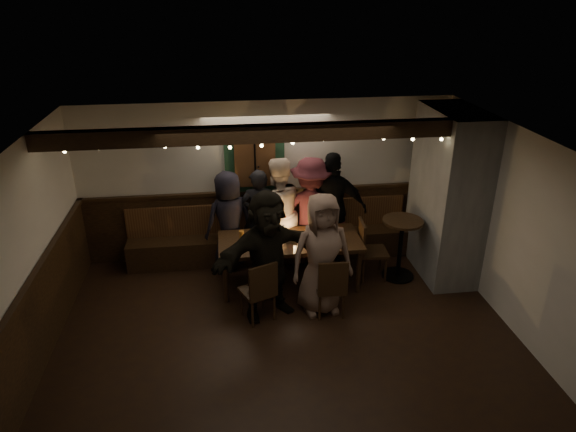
{
  "coord_description": "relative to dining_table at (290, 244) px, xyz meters",
  "views": [
    {
      "loc": [
        -0.71,
        -5.32,
        4.21
      ],
      "look_at": [
        0.22,
        1.6,
        1.05
      ],
      "focal_mm": 32.0,
      "sensor_mm": 36.0,
      "label": 1
    }
  ],
  "objects": [
    {
      "name": "person_e",
      "position": [
        0.78,
        0.65,
        0.24
      ],
      "size": [
        1.17,
        0.7,
        1.86
      ],
      "primitive_type": "imported",
      "rotation": [
        0.0,
        0.0,
        2.9
      ],
      "color": "black",
      "rests_on": "ground"
    },
    {
      "name": "high_top",
      "position": [
        1.72,
        -0.01,
        -0.07
      ],
      "size": [
        0.61,
        0.61,
        0.98
      ],
      "color": "black",
      "rests_on": "ground"
    },
    {
      "name": "dining_table",
      "position": [
        0.0,
        0.0,
        0.0
      ],
      "size": [
        2.11,
        0.9,
        0.91
      ],
      "color": "black",
      "rests_on": "ground"
    },
    {
      "name": "person_a",
      "position": [
        -0.87,
        0.72,
        0.11
      ],
      "size": [
        0.92,
        0.77,
        1.6
      ],
      "primitive_type": "imported",
      "rotation": [
        0.0,
        0.0,
        3.53
      ],
      "color": "black",
      "rests_on": "ground"
    },
    {
      "name": "person_g",
      "position": [
        0.34,
        -0.72,
        0.19
      ],
      "size": [
        0.92,
        0.66,
        1.75
      ],
      "primitive_type": "imported",
      "rotation": [
        0.0,
        0.0,
        0.13
      ],
      "color": "#7F6151",
      "rests_on": "ground"
    },
    {
      "name": "room",
      "position": [
        0.85,
        0.02,
        0.39
      ],
      "size": [
        6.02,
        5.01,
        2.62
      ],
      "color": "black",
      "rests_on": "ground"
    },
    {
      "name": "person_c",
      "position": [
        -0.11,
        0.66,
        0.22
      ],
      "size": [
        1.09,
        0.99,
        1.82
      ],
      "primitive_type": "imported",
      "rotation": [
        0.0,
        0.0,
        3.56
      ],
      "color": "beige",
      "rests_on": "ground"
    },
    {
      "name": "chair_near_right",
      "position": [
        0.44,
        -0.92,
        -0.18
      ],
      "size": [
        0.42,
        0.42,
        0.9
      ],
      "color": "black",
      "rests_on": "ground"
    },
    {
      "name": "person_b",
      "position": [
        -0.39,
        0.78,
        0.11
      ],
      "size": [
        0.61,
        0.43,
        1.6
      ],
      "primitive_type": "imported",
      "rotation": [
        0.0,
        0.0,
        3.07
      ],
      "color": "black",
      "rests_on": "ground"
    },
    {
      "name": "person_d",
      "position": [
        0.43,
        0.68,
        0.21
      ],
      "size": [
        1.3,
        0.98,
        1.79
      ],
      "primitive_type": "imported",
      "rotation": [
        0.0,
        0.0,
        2.84
      ],
      "color": "#451A21",
      "rests_on": "ground"
    },
    {
      "name": "chair_near_left",
      "position": [
        -0.52,
        -0.89,
        -0.18
      ],
      "size": [
        0.54,
        0.54,
        0.91
      ],
      "color": "black",
      "rests_on": "ground"
    },
    {
      "name": "person_f",
      "position": [
        -0.39,
        -0.73,
        0.23
      ],
      "size": [
        1.78,
        1.1,
        1.83
      ],
      "primitive_type": "imported",
      "rotation": [
        0.0,
        0.0,
        0.36
      ],
      "color": "black",
      "rests_on": "ground"
    },
    {
      "name": "chair_end",
      "position": [
        1.21,
        0.04,
        -0.15
      ],
      "size": [
        0.46,
        0.46,
        0.95
      ],
      "color": "black",
      "rests_on": "ground"
    }
  ]
}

